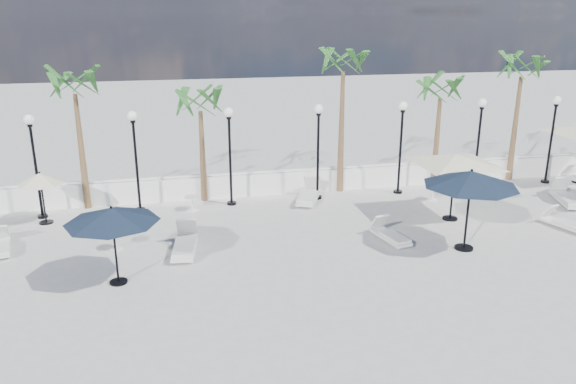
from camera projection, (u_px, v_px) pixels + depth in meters
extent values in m
plane|color=#AEADA8|center=(374.00, 266.00, 16.81)|extent=(100.00, 100.00, 0.00)
cube|color=white|center=(311.00, 181.00, 23.64)|extent=(26.00, 0.30, 0.90)
cube|color=white|center=(311.00, 169.00, 23.48)|extent=(26.00, 0.12, 0.08)
cylinder|color=black|center=(43.00, 216.00, 20.72)|extent=(0.36, 0.36, 0.10)
cylinder|color=black|center=(37.00, 172.00, 20.19)|extent=(0.10, 0.10, 3.50)
cylinder|color=black|center=(30.00, 125.00, 19.67)|extent=(0.18, 0.18, 0.10)
sphere|color=white|center=(29.00, 119.00, 19.61)|extent=(0.36, 0.36, 0.36)
cylinder|color=black|center=(140.00, 209.00, 21.42)|extent=(0.36, 0.36, 0.10)
cylinder|color=black|center=(137.00, 167.00, 20.90)|extent=(0.10, 0.10, 3.50)
cylinder|color=black|center=(133.00, 121.00, 20.38)|extent=(0.18, 0.18, 0.10)
sphere|color=white|center=(132.00, 116.00, 20.31)|extent=(0.36, 0.36, 0.36)
cylinder|color=black|center=(232.00, 203.00, 22.13)|extent=(0.36, 0.36, 0.10)
cylinder|color=black|center=(230.00, 161.00, 21.61)|extent=(0.10, 0.10, 3.50)
cylinder|color=black|center=(229.00, 118.00, 21.08)|extent=(0.18, 0.18, 0.10)
sphere|color=white|center=(229.00, 112.00, 21.02)|extent=(0.36, 0.36, 0.36)
cylinder|color=black|center=(317.00, 197.00, 22.84)|extent=(0.36, 0.36, 0.10)
cylinder|color=black|center=(318.00, 157.00, 22.31)|extent=(0.10, 0.10, 3.50)
cylinder|color=black|center=(319.00, 114.00, 21.79)|extent=(0.18, 0.18, 0.10)
sphere|color=white|center=(319.00, 109.00, 21.73)|extent=(0.36, 0.36, 0.36)
cylinder|color=black|center=(398.00, 192.00, 23.54)|extent=(0.36, 0.36, 0.10)
cylinder|color=black|center=(400.00, 152.00, 23.02)|extent=(0.10, 0.10, 3.50)
cylinder|color=black|center=(403.00, 111.00, 22.50)|extent=(0.18, 0.18, 0.10)
sphere|color=white|center=(403.00, 106.00, 22.43)|extent=(0.36, 0.36, 0.36)
cylinder|color=black|center=(474.00, 186.00, 24.25)|extent=(0.36, 0.36, 0.10)
cylinder|color=black|center=(478.00, 148.00, 23.73)|extent=(0.10, 0.10, 3.50)
cylinder|color=black|center=(482.00, 108.00, 23.21)|extent=(0.18, 0.18, 0.10)
sphere|color=white|center=(482.00, 103.00, 23.14)|extent=(0.36, 0.36, 0.36)
cylinder|color=black|center=(545.00, 181.00, 24.96)|extent=(0.36, 0.36, 0.10)
cylinder|color=black|center=(550.00, 144.00, 24.43)|extent=(0.10, 0.10, 3.50)
cylinder|color=black|center=(556.00, 105.00, 23.91)|extent=(0.18, 0.18, 0.10)
sphere|color=white|center=(557.00, 100.00, 23.85)|extent=(0.36, 0.36, 0.36)
cone|color=brown|center=(82.00, 153.00, 21.10)|extent=(0.28, 0.28, 4.40)
cone|color=brown|center=(203.00, 157.00, 22.13)|extent=(0.28, 0.28, 3.60)
cone|color=brown|center=(341.00, 133.00, 23.07)|extent=(0.28, 0.28, 5.00)
cone|color=brown|center=(437.00, 142.00, 24.12)|extent=(0.28, 0.28, 3.80)
cone|color=brown|center=(515.00, 129.00, 24.75)|extent=(0.28, 0.28, 4.60)
cube|color=beige|center=(1.00, 248.00, 17.74)|extent=(0.88, 1.69, 0.09)
cube|color=beige|center=(0.00, 248.00, 17.52)|extent=(0.73, 1.17, 0.09)
cube|color=beige|center=(0.00, 232.00, 18.20)|extent=(0.58, 0.48, 0.50)
cube|color=beige|center=(309.00, 197.00, 22.43)|extent=(1.48, 2.17, 0.11)
cube|color=beige|center=(308.00, 197.00, 22.13)|extent=(1.16, 1.54, 0.11)
cube|color=beige|center=(312.00, 182.00, 23.09)|extent=(0.79, 0.71, 0.65)
cube|color=beige|center=(185.00, 248.00, 17.68)|extent=(0.95, 2.12, 0.11)
cube|color=beige|center=(184.00, 248.00, 17.38)|extent=(0.82, 1.46, 0.11)
cube|color=beige|center=(187.00, 226.00, 18.34)|extent=(0.70, 0.57, 0.64)
cube|color=beige|center=(391.00, 237.00, 18.58)|extent=(0.91, 1.76, 0.09)
cube|color=beige|center=(395.00, 237.00, 18.35)|extent=(0.76, 1.22, 0.09)
cube|color=beige|center=(380.00, 221.00, 19.07)|extent=(0.60, 0.50, 0.53)
cube|color=beige|center=(565.00, 225.00, 19.66)|extent=(1.02, 1.71, 0.09)
cube|color=beige|center=(571.00, 224.00, 19.45)|extent=(0.82, 1.20, 0.09)
cube|color=beige|center=(550.00, 211.00, 20.10)|extent=(0.60, 0.52, 0.51)
cube|color=beige|center=(567.00, 200.00, 22.15)|extent=(1.30, 2.20, 0.11)
cube|color=beige|center=(570.00, 199.00, 21.85)|extent=(1.05, 1.54, 0.11)
cube|color=beige|center=(560.00, 183.00, 22.83)|extent=(0.77, 0.67, 0.65)
cube|color=beige|center=(568.00, 169.00, 25.39)|extent=(0.58, 0.50, 0.49)
cylinder|color=beige|center=(117.00, 249.00, 17.94)|extent=(0.42, 0.42, 0.03)
cylinder|color=beige|center=(116.00, 242.00, 17.87)|extent=(0.06, 0.06, 0.51)
cylinder|color=beige|center=(115.00, 235.00, 17.78)|extent=(0.55, 0.55, 0.03)
cylinder|color=beige|center=(193.00, 210.00, 21.45)|extent=(0.45, 0.45, 0.03)
cylinder|color=beige|center=(192.00, 204.00, 21.37)|extent=(0.07, 0.07, 0.54)
cylinder|color=beige|center=(192.00, 197.00, 21.29)|extent=(0.58, 0.58, 0.03)
cylinder|color=beige|center=(432.00, 200.00, 22.64)|extent=(0.40, 0.40, 0.03)
cylinder|color=beige|center=(433.00, 194.00, 22.57)|extent=(0.06, 0.06, 0.48)
cylinder|color=beige|center=(433.00, 188.00, 22.49)|extent=(0.52, 0.52, 0.03)
cylinder|color=black|center=(119.00, 282.00, 15.75)|extent=(0.50, 0.50, 0.05)
cylinder|color=black|center=(115.00, 247.00, 15.42)|extent=(0.06, 0.06, 2.18)
cone|color=black|center=(112.00, 215.00, 15.13)|extent=(2.58, 2.58, 0.40)
sphere|color=black|center=(111.00, 207.00, 15.06)|extent=(0.07, 0.07, 0.07)
cylinder|color=black|center=(464.00, 248.00, 18.00)|extent=(0.59, 0.59, 0.06)
cylinder|color=black|center=(468.00, 211.00, 17.62)|extent=(0.07, 0.07, 2.54)
cone|color=black|center=(471.00, 179.00, 17.29)|extent=(2.97, 2.97, 0.48)
sphere|color=black|center=(472.00, 170.00, 17.21)|extent=(0.08, 0.08, 0.08)
cylinder|color=black|center=(450.00, 218.00, 20.55)|extent=(0.55, 0.55, 0.06)
cylinder|color=black|center=(453.00, 188.00, 20.19)|extent=(0.07, 0.07, 2.43)
pyramid|color=beige|center=(456.00, 154.00, 19.81)|extent=(5.38, 5.38, 0.37)
cylinder|color=black|center=(46.00, 222.00, 20.18)|extent=(0.49, 0.49, 0.05)
cylinder|color=black|center=(43.00, 199.00, 19.91)|extent=(0.06, 0.06, 1.83)
cone|color=beige|center=(40.00, 178.00, 19.68)|extent=(1.57, 1.57, 0.39)
sphere|color=black|center=(39.00, 173.00, 19.61)|extent=(0.07, 0.07, 0.07)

